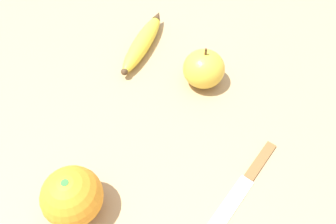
% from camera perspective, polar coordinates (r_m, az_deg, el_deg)
% --- Properties ---
extents(ground_plane, '(3.00, 3.00, 0.00)m').
position_cam_1_polar(ground_plane, '(0.60, -1.01, -0.93)').
color(ground_plane, tan).
extents(banana, '(0.19, 0.13, 0.04)m').
position_cam_1_polar(banana, '(0.72, -4.41, 12.04)').
color(banana, yellow).
rests_on(banana, ground_plane).
extents(orange, '(0.09, 0.09, 0.09)m').
position_cam_1_polar(orange, '(0.49, -16.33, -13.94)').
color(orange, orange).
rests_on(orange, ground_plane).
extents(apple, '(0.08, 0.08, 0.09)m').
position_cam_1_polar(apple, '(0.64, 6.24, 7.49)').
color(apple, gold).
rests_on(apple, ground_plane).
extents(paring_knife, '(0.14, 0.15, 0.01)m').
position_cam_1_polar(paring_knife, '(0.54, 13.57, -11.49)').
color(paring_knife, silver).
rests_on(paring_knife, ground_plane).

